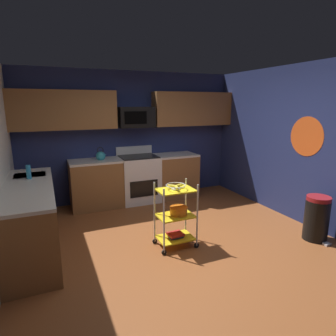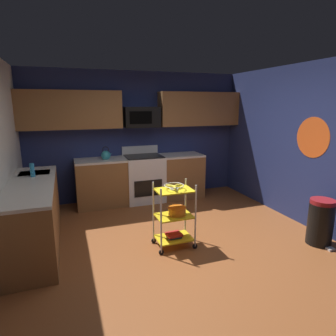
% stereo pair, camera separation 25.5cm
% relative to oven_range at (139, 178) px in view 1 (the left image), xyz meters
% --- Properties ---
extents(floor, '(4.40, 4.80, 0.04)m').
position_rel_oven_range_xyz_m(floor, '(-0.04, -2.10, -0.50)').
color(floor, brown).
rests_on(floor, ground).
extents(wall_back, '(4.52, 0.06, 2.60)m').
position_rel_oven_range_xyz_m(wall_back, '(-0.04, 0.33, 0.82)').
color(wall_back, navy).
rests_on(wall_back, ground).
extents(wall_right, '(0.06, 4.80, 2.60)m').
position_rel_oven_range_xyz_m(wall_right, '(2.19, -2.10, 0.82)').
color(wall_right, navy).
rests_on(wall_right, ground).
extents(wall_flower_decal, '(0.00, 0.63, 0.63)m').
position_rel_oven_range_xyz_m(wall_flower_decal, '(2.16, -2.09, 0.97)').
color(wall_flower_decal, '#E5591E').
extents(counter_run, '(3.49, 2.73, 0.92)m').
position_rel_oven_range_xyz_m(counter_run, '(-0.91, -0.62, -0.01)').
color(counter_run, brown).
rests_on(counter_run, ground).
extents(oven_range, '(0.76, 0.65, 1.10)m').
position_rel_oven_range_xyz_m(oven_range, '(0.00, 0.00, 0.00)').
color(oven_range, white).
rests_on(oven_range, ground).
extents(upper_cabinets, '(4.40, 0.33, 0.70)m').
position_rel_oven_range_xyz_m(upper_cabinets, '(-0.05, 0.13, 1.37)').
color(upper_cabinets, brown).
extents(microwave, '(0.70, 0.39, 0.40)m').
position_rel_oven_range_xyz_m(microwave, '(-0.00, 0.10, 1.22)').
color(microwave, black).
extents(rolling_cart, '(0.56, 0.37, 0.91)m').
position_rel_oven_range_xyz_m(rolling_cart, '(-0.12, -2.04, -0.03)').
color(rolling_cart, silver).
rests_on(rolling_cart, ground).
extents(fruit_bowl, '(0.27, 0.27, 0.07)m').
position_rel_oven_range_xyz_m(fruit_bowl, '(-0.12, -2.04, 0.40)').
color(fruit_bowl, silver).
rests_on(fruit_bowl, rolling_cart).
extents(mixing_bowl_large, '(0.25, 0.25, 0.11)m').
position_rel_oven_range_xyz_m(mixing_bowl_large, '(-0.08, -2.04, 0.04)').
color(mixing_bowl_large, orange).
rests_on(mixing_bowl_large, rolling_cart).
extents(book_stack, '(0.22, 0.19, 0.06)m').
position_rel_oven_range_xyz_m(book_stack, '(-0.12, -2.04, -0.32)').
color(book_stack, '#1E4C8C').
rests_on(book_stack, rolling_cart).
extents(kettle, '(0.21, 0.18, 0.26)m').
position_rel_oven_range_xyz_m(kettle, '(-0.75, -0.00, 0.52)').
color(kettle, teal).
rests_on(kettle, counter_run).
extents(dish_soap_bottle, '(0.06, 0.06, 0.20)m').
position_rel_oven_range_xyz_m(dish_soap_bottle, '(-1.94, -1.02, 0.54)').
color(dish_soap_bottle, '#2D8CBF').
rests_on(dish_soap_bottle, counter_run).
extents(trash_can, '(0.34, 0.42, 0.66)m').
position_rel_oven_range_xyz_m(trash_can, '(1.86, -2.67, -0.15)').
color(trash_can, black).
rests_on(trash_can, ground).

